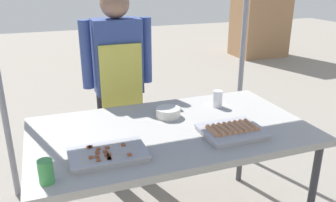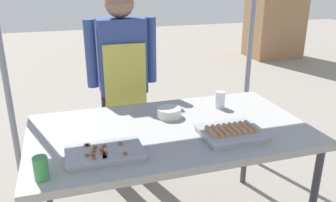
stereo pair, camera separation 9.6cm
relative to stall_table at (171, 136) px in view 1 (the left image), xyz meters
The scene contains 8 objects.
stall_table is the anchor object (origin of this frame).
tray_grilled_sausages 0.36m from the stall_table, 33.55° to the right, with size 0.34×0.28×0.05m.
tray_meat_skewers 0.47m from the stall_table, 152.19° to the right, with size 0.38×0.23×0.04m.
condiment_bowl 0.19m from the stall_table, 75.50° to the left, with size 0.15×0.15×0.06m, color silver.
drink_cup_near_edge 0.78m from the stall_table, 153.87° to the right, with size 0.06×0.06×0.11m, color #3F994C.
drink_cup_by_wok 0.48m from the stall_table, 27.79° to the left, with size 0.07×0.07×0.11m, color white.
vendor_woman 0.76m from the stall_table, 101.00° to the left, with size 0.52×0.22×1.50m.
neighbor_stall_left 5.54m from the stall_table, 50.66° to the left, with size 0.98×0.76×1.95m.
Camera 1 is at (-0.65, -1.72, 1.60)m, focal length 37.31 mm.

